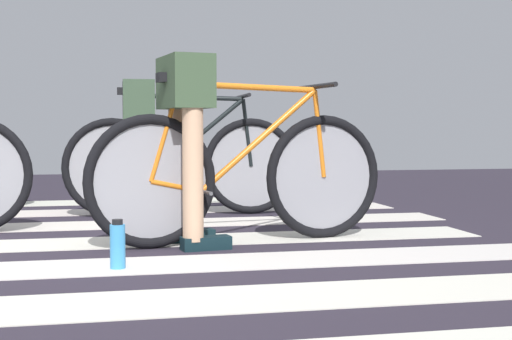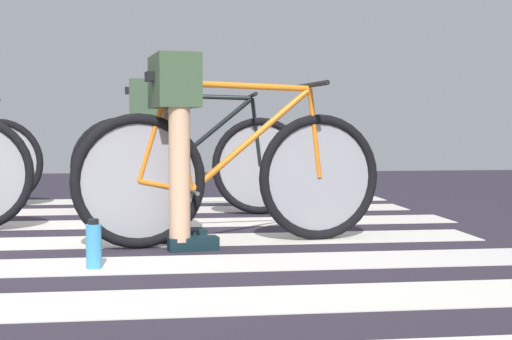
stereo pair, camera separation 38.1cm
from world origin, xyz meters
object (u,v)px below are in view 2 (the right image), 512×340
at_px(cyclist_1_of_4, 175,123).
at_px(bicycle_3_of_4, 190,163).
at_px(cyclist_3_of_4, 147,128).
at_px(water_bottle, 94,245).
at_px(bicycle_1_of_4, 232,174).

distance_m(cyclist_1_of_4, bicycle_3_of_4, 1.47).
bearing_deg(cyclist_3_of_4, cyclist_1_of_4, -81.82).
bearing_deg(water_bottle, cyclist_1_of_4, 56.50).
distance_m(cyclist_3_of_4, water_bottle, 2.09).
xyz_separation_m(bicycle_3_of_4, water_bottle, (-0.52, -2.01, -0.28)).
height_order(bicycle_1_of_4, cyclist_3_of_4, cyclist_3_of_4).
height_order(bicycle_3_of_4, water_bottle, bicycle_3_of_4).
distance_m(bicycle_1_of_4, cyclist_3_of_4, 1.49).
bearing_deg(bicycle_3_of_4, bicycle_1_of_4, -81.70).
relative_size(bicycle_1_of_4, cyclist_1_of_4, 1.68).
bearing_deg(bicycle_3_of_4, cyclist_1_of_4, -94.15).
xyz_separation_m(cyclist_1_of_4, water_bottle, (-0.38, -0.58, -0.56)).
height_order(cyclist_1_of_4, bicycle_3_of_4, cyclist_1_of_4).
bearing_deg(cyclist_3_of_4, water_bottle, -94.59).
bearing_deg(bicycle_3_of_4, cyclist_3_of_4, -180.00).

